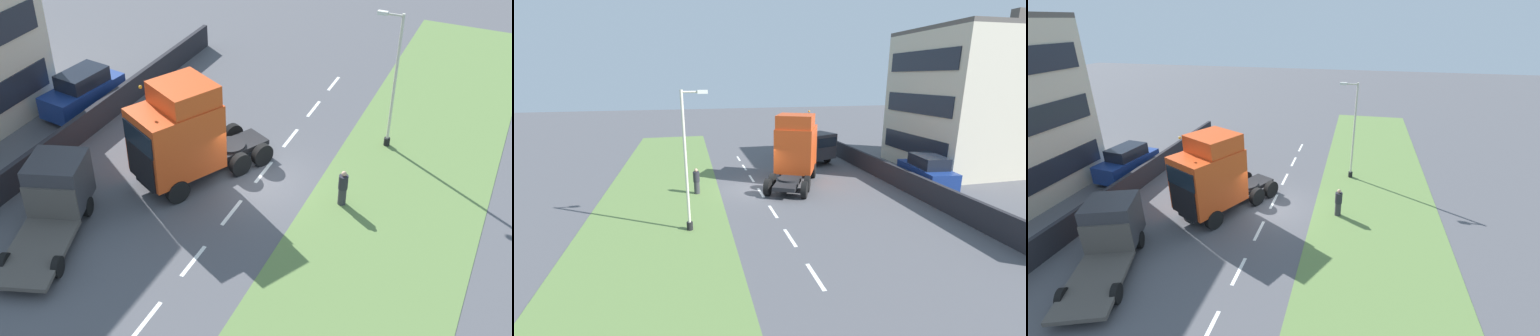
{
  "view_description": "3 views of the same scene",
  "coord_description": "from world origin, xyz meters",
  "views": [
    {
      "loc": [
        -9.52,
        20.86,
        16.28
      ],
      "look_at": [
        -0.9,
        2.07,
        2.2
      ],
      "focal_mm": 45.0,
      "sensor_mm": 36.0,
      "label": 1
    },
    {
      "loc": [
        -4.17,
        -20.62,
        7.01
      ],
      "look_at": [
        0.64,
        -0.5,
        1.52
      ],
      "focal_mm": 24.0,
      "sensor_mm": 36.0,
      "label": 2
    },
    {
      "loc": [
        -4.48,
        16.93,
        10.19
      ],
      "look_at": [
        -0.53,
        -1.18,
        2.05
      ],
      "focal_mm": 24.0,
      "sensor_mm": 36.0,
      "label": 3
    }
  ],
  "objects": [
    {
      "name": "pedestrian",
      "position": [
        -3.89,
        0.06,
        0.79
      ],
      "size": [
        0.39,
        0.39,
        1.62
      ],
      "color": "#333338",
      "rests_on": "ground"
    },
    {
      "name": "lamp_post",
      "position": [
        -4.29,
        -5.21,
        3.06
      ],
      "size": [
        1.26,
        0.28,
        6.51
      ],
      "color": "black",
      "rests_on": "ground"
    },
    {
      "name": "parked_car",
      "position": [
        10.78,
        -2.1,
        1.04
      ],
      "size": [
        2.4,
        4.63,
        2.15
      ],
      "rotation": [
        0.0,
        0.0,
        -0.12
      ],
      "color": "navy",
      "rests_on": "ground"
    },
    {
      "name": "flatbed_truck",
      "position": [
        5.99,
        5.84,
        1.38
      ],
      "size": [
        3.99,
        6.29,
        2.6
      ],
      "rotation": [
        0.0,
        0.0,
        3.48
      ],
      "color": "#333338",
      "rests_on": "ground"
    },
    {
      "name": "lorry_cab",
      "position": [
        2.89,
        1.32,
        2.31
      ],
      "size": [
        4.95,
        6.45,
        4.77
      ],
      "rotation": [
        0.0,
        0.0,
        -0.47
      ],
      "color": "black",
      "rests_on": "ground"
    },
    {
      "name": "lane_markings",
      "position": [
        0.0,
        -0.7,
        0.0
      ],
      "size": [
        0.16,
        21.0,
        0.0
      ],
      "color": "white",
      "rests_on": "ground"
    },
    {
      "name": "boundary_wall",
      "position": [
        9.0,
        0.0,
        0.67
      ],
      "size": [
        0.25,
        24.0,
        1.35
      ],
      "color": "#232328",
      "rests_on": "ground"
    },
    {
      "name": "ground_plane",
      "position": [
        0.0,
        0.0,
        0.0
      ],
      "size": [
        120.0,
        120.0,
        0.0
      ],
      "primitive_type": "plane",
      "color": "#515156",
      "rests_on": "ground"
    },
    {
      "name": "grass_verge",
      "position": [
        -6.0,
        0.0,
        0.01
      ],
      "size": [
        7.0,
        44.0,
        0.01
      ],
      "color": "#607F42",
      "rests_on": "ground"
    }
  ]
}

